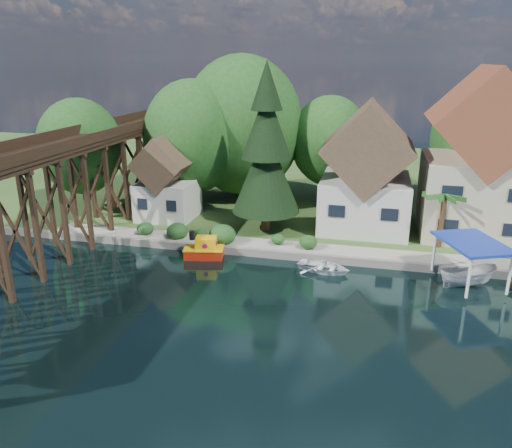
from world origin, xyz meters
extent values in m
plane|color=black|center=(0.00, 0.00, 0.00)|extent=(140.00, 140.00, 0.00)
cube|color=#2B491D|center=(0.00, 34.00, 0.25)|extent=(140.00, 52.00, 0.50)
cube|color=slate|center=(4.00, 8.00, 0.31)|extent=(60.00, 0.40, 0.62)
cube|color=gray|center=(6.00, 9.30, 0.53)|extent=(50.00, 2.60, 0.06)
cube|color=black|center=(-16.00, 0.00, 4.00)|extent=(4.00, 0.36, 8.00)
cube|color=black|center=(-16.00, 3.20, 4.00)|extent=(4.00, 0.36, 8.00)
cube|color=black|center=(-16.00, 6.40, 4.00)|extent=(4.00, 0.36, 8.00)
cube|color=black|center=(-16.00, 9.60, 4.00)|extent=(4.00, 0.36, 8.00)
cube|color=black|center=(-16.00, 12.80, 4.00)|extent=(4.00, 0.36, 8.00)
cube|color=black|center=(-16.00, 16.00, 4.00)|extent=(4.00, 0.36, 8.00)
cube|color=black|center=(-16.00, 19.20, 4.00)|extent=(4.00, 0.36, 8.00)
cube|color=black|center=(-16.00, 22.40, 4.00)|extent=(4.00, 0.36, 8.00)
cube|color=black|center=(-16.00, 25.60, 4.00)|extent=(4.00, 0.36, 8.00)
cube|color=black|center=(-17.75, 6.00, 8.05)|extent=(0.35, 44.00, 0.35)
cube|color=black|center=(-14.25, 6.00, 8.05)|extent=(0.35, 44.00, 0.35)
cube|color=black|center=(-16.00, 6.00, 8.35)|extent=(4.00, 44.00, 0.30)
cube|color=black|center=(-18.00, 6.00, 8.90)|extent=(0.12, 44.00, 0.80)
cube|color=black|center=(-14.00, 6.00, 8.90)|extent=(0.12, 44.00, 0.80)
cube|color=beige|center=(7.00, 16.00, 2.75)|extent=(7.50, 8.00, 4.50)
cube|color=#4D3629|center=(7.00, 16.00, 7.70)|extent=(7.64, 8.64, 7.64)
cube|color=black|center=(4.90, 11.96, 2.98)|extent=(1.35, 0.08, 1.00)
cube|color=black|center=(9.10, 11.96, 2.98)|extent=(1.35, 0.08, 1.00)
cube|color=#B9B090|center=(16.00, 16.50, 3.75)|extent=(8.50, 8.50, 6.50)
cube|color=brown|center=(16.00, 16.50, 10.06)|extent=(8.65, 9.18, 8.65)
cube|color=black|center=(13.62, 12.21, 4.08)|extent=(1.53, 0.08, 1.00)
cube|color=beige|center=(-11.00, 14.50, 2.25)|extent=(5.00, 5.00, 3.50)
cube|color=#4D3629|center=(-11.00, 14.50, 5.80)|extent=(5.09, 5.40, 5.09)
cube|color=black|center=(-12.40, 11.96, 2.43)|extent=(0.90, 0.08, 1.00)
cube|color=black|center=(-9.60, 11.96, 2.43)|extent=(0.90, 0.08, 1.00)
cylinder|color=#382314|center=(-10.00, 19.00, 2.75)|extent=(0.50, 0.50, 4.50)
ellipsoid|color=#1B4719|center=(-10.00, 19.00, 7.50)|extent=(4.40, 4.40, 5.06)
cylinder|color=#382314|center=(-6.00, 23.00, 2.98)|extent=(0.50, 0.50, 4.95)
ellipsoid|color=#1B4719|center=(-6.00, 23.00, 8.20)|extent=(5.00, 5.00, 5.75)
cylinder|color=#382314|center=(3.00, 24.00, 2.52)|extent=(0.50, 0.50, 4.05)
ellipsoid|color=#1B4719|center=(3.00, 24.00, 6.80)|extent=(4.00, 4.00, 4.60)
cylinder|color=#382314|center=(18.00, 24.00, 2.75)|extent=(0.50, 0.50, 4.50)
ellipsoid|color=#1B4719|center=(18.00, 24.00, 7.50)|extent=(4.60, 4.60, 5.29)
cylinder|color=#382314|center=(-20.00, 15.00, 2.52)|extent=(0.50, 0.50, 4.05)
ellipsoid|color=#1B4719|center=(-20.00, 15.00, 6.80)|extent=(4.00, 4.00, 4.60)
ellipsoid|color=#174018|center=(-8.00, 9.20, 1.27)|extent=(1.98, 1.98, 1.53)
ellipsoid|color=#174018|center=(-6.00, 9.50, 1.09)|extent=(1.54, 1.54, 1.19)
ellipsoid|color=#174018|center=(-4.00, 9.00, 1.35)|extent=(2.20, 2.20, 1.70)
ellipsoid|color=#174018|center=(-11.00, 9.40, 1.18)|extent=(1.76, 1.76, 1.36)
ellipsoid|color=#174018|center=(0.50, 9.60, 1.09)|extent=(1.54, 1.54, 1.19)
ellipsoid|color=#174018|center=(3.00, 9.30, 1.18)|extent=(1.76, 1.76, 1.36)
cylinder|color=#382314|center=(-1.24, 12.97, 1.82)|extent=(0.79, 0.79, 2.64)
cone|color=black|center=(-1.24, 12.97, 5.78)|extent=(5.81, 5.81, 7.04)
cone|color=black|center=(-1.24, 12.97, 9.74)|extent=(4.22, 4.22, 5.72)
cone|color=black|center=(-1.24, 12.97, 12.82)|extent=(2.64, 2.64, 3.96)
cylinder|color=#382314|center=(13.12, 12.21, 2.51)|extent=(0.40, 0.40, 4.02)
ellipsoid|color=#1E531B|center=(13.12, 12.21, 4.70)|extent=(3.84, 3.84, 0.91)
cube|color=#B4210C|center=(-4.86, 6.86, 0.35)|extent=(3.22, 2.12, 0.79)
cube|color=#FFB20D|center=(-4.86, 6.86, 0.77)|extent=(3.34, 2.24, 0.10)
cube|color=#FFB20D|center=(-4.66, 6.89, 1.19)|extent=(1.78, 1.47, 0.99)
cylinder|color=black|center=(-5.73, 6.69, 1.83)|extent=(0.44, 0.44, 0.69)
cylinder|color=#980B59|center=(-4.55, 6.29, 1.19)|extent=(0.37, 0.15, 0.36)
cylinder|color=#980B59|center=(-4.78, 7.50, 1.19)|extent=(0.37, 0.15, 0.36)
cylinder|color=#980B59|center=(-3.88, 7.04, 1.19)|extent=(0.15, 0.37, 0.36)
imported|color=white|center=(4.55, 6.39, 0.40)|extent=(4.45, 3.63, 0.81)
imported|color=silver|center=(14.39, 6.14, 0.79)|extent=(4.36, 2.99, 1.58)
cube|color=#1933A3|center=(14.39, 6.14, 3.16)|extent=(5.16, 6.00, 0.19)
cylinder|color=white|center=(16.55, 4.65, 1.74)|extent=(0.19, 0.19, 2.84)
cylinder|color=white|center=(14.85, 8.73, 1.74)|extent=(0.19, 0.19, 2.84)
cylinder|color=white|center=(13.93, 3.55, 1.74)|extent=(0.19, 0.19, 2.84)
cylinder|color=white|center=(12.22, 7.63, 1.74)|extent=(0.19, 0.19, 2.84)
camera|label=1|loc=(7.55, -27.51, 14.84)|focal=35.00mm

